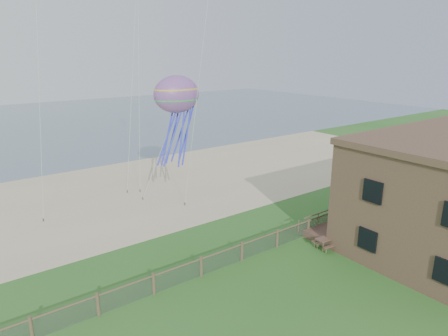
# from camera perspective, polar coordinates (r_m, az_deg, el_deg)

# --- Properties ---
(ground) EXTENTS (160.00, 160.00, 0.00)m
(ground) POSITION_cam_1_polar(r_m,az_deg,el_deg) (21.78, 13.11, -18.96)
(ground) COLOR #276221
(ground) RESTS_ON ground
(sand_beach) EXTENTS (72.00, 20.00, 0.02)m
(sand_beach) POSITION_cam_1_polar(r_m,az_deg,el_deg) (38.03, -12.87, -3.24)
(sand_beach) COLOR tan
(sand_beach) RESTS_ON ground
(ocean) EXTENTS (160.00, 68.00, 0.02)m
(ocean) POSITION_cam_1_polar(r_m,az_deg,el_deg) (79.34, -26.08, 5.56)
(ocean) COLOR slate
(ocean) RESTS_ON ground
(chainlink_fence) EXTENTS (36.20, 0.20, 1.25)m
(chainlink_fence) POSITION_cam_1_polar(r_m,az_deg,el_deg) (25.11, 2.55, -11.97)
(chainlink_fence) COLOR #493929
(chainlink_fence) RESTS_ON ground
(motel_deck) EXTENTS (15.00, 2.00, 0.50)m
(motel_deck) POSITION_cam_1_polar(r_m,az_deg,el_deg) (33.75, 21.17, -6.05)
(motel_deck) COLOR brown
(motel_deck) RESTS_ON ground
(picnic_table) EXTENTS (1.86, 1.47, 0.74)m
(picnic_table) POSITION_cam_1_polar(r_m,az_deg,el_deg) (27.54, 14.61, -10.26)
(picnic_table) COLOR brown
(picnic_table) RESTS_ON ground
(octopus_kite) EXTENTS (3.77, 2.74, 7.57)m
(octopus_kite) POSITION_cam_1_polar(r_m,az_deg,el_deg) (32.16, -6.68, 6.97)
(octopus_kite) COLOR red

